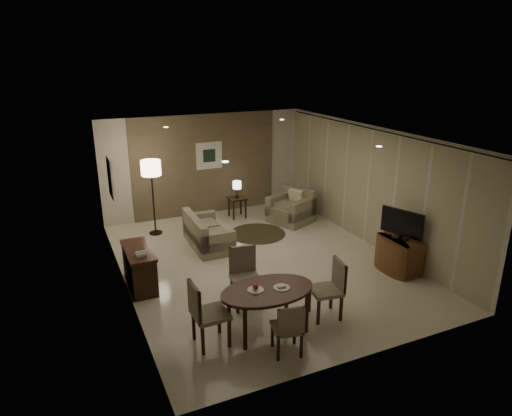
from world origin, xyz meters
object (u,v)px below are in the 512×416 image
side_table (237,207)px  armchair (291,206)px  console_desk (140,268)px  dining_table (267,310)px  floor_lamp (153,198)px  tv_cabinet (399,255)px  chair_right (326,290)px  chair_far (246,279)px  sofa (208,231)px  chair_near (287,327)px  chair_left (211,313)px

side_table → armchair: bearing=-39.1°
console_desk → side_table: bearing=41.8°
dining_table → floor_lamp: 4.89m
tv_cabinet → side_table: size_ratio=1.63×
dining_table → side_table: dining_table is taller
console_desk → side_table: size_ratio=2.17×
console_desk → floor_lamp: 2.72m
side_table → tv_cabinet: bearing=-67.4°
chair_right → console_desk: bearing=-122.7°
console_desk → floor_lamp: bearing=71.5°
dining_table → chair_far: size_ratio=1.48×
dining_table → sofa: (0.22, 3.57, 0.01)m
chair_right → side_table: 5.15m
chair_right → sofa: (-0.82, 3.62, -0.13)m
side_table → floor_lamp: 2.37m
chair_near → chair_left: 1.15m
console_desk → armchair: bearing=23.8°
chair_near → side_table: (1.54, 5.71, -0.15)m
dining_table → side_table: bearing=73.0°
floor_lamp → console_desk: bearing=-108.5°
console_desk → chair_left: chair_left is taller
dining_table → chair_far: bearing=91.1°
console_desk → chair_near: size_ratio=1.40×
chair_far → chair_left: size_ratio=0.99×
chair_near → chair_right: (1.04, 0.59, 0.07)m
sofa → chair_far: bearing=176.0°
tv_cabinet → sofa: sofa is taller
console_desk → chair_near: (1.57, -2.93, 0.05)m
sofa → armchair: size_ratio=1.60×
chair_near → side_table: chair_near is taller
chair_left → side_table: bearing=-27.6°
tv_cabinet → armchair: armchair is taller
chair_near → floor_lamp: floor_lamp is taller
tv_cabinet → chair_left: chair_left is taller
chair_right → side_table: size_ratio=1.80×
armchair → floor_lamp: bearing=-123.9°
chair_near → armchair: armchair is taller
dining_table → side_table: size_ratio=2.75×
armchair → chair_near: bearing=-52.0°
console_desk → chair_far: bearing=-43.5°
console_desk → chair_left: (0.63, -2.27, 0.15)m
tv_cabinet → floor_lamp: bearing=135.1°
chair_far → chair_left: bearing=-130.5°
chair_far → side_table: size_ratio=1.86×
floor_lamp → chair_right: bearing=-70.1°
dining_table → console_desk: bearing=124.4°
chair_near → chair_far: 1.47m
chair_right → sofa: size_ratio=0.64×
console_desk → chair_right: (2.60, -2.34, 0.12)m
console_desk → dining_table: size_ratio=0.79×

